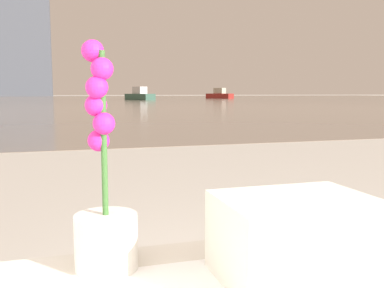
{
  "coord_description": "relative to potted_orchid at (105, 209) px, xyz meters",
  "views": [
    {
      "loc": [
        -0.66,
        0.08,
        0.91
      ],
      "look_at": [
        -0.0,
        2.25,
        0.64
      ],
      "focal_mm": 40.0,
      "sensor_mm": 36.0,
      "label": 1
    }
  ],
  "objects": [
    {
      "name": "skyline_tower_3",
      "position": [
        -8.79,
        117.07,
        22.79
      ],
      "size": [
        13.5,
        10.04,
        46.93
      ],
      "color": "#4C515B",
      "rests_on": "ground_plane"
    },
    {
      "name": "harbor_boat_0",
      "position": [
        9.08,
        50.76,
        -0.1
      ],
      "size": [
        3.22,
        4.5,
        1.61
      ],
      "color": "#335647",
      "rests_on": "harbor_water"
    },
    {
      "name": "harbor_water",
      "position": [
        0.59,
        61.07,
        -0.67
      ],
      "size": [
        180.0,
        110.0,
        0.01
      ],
      "color": "gray",
      "rests_on": "ground_plane"
    },
    {
      "name": "potted_orchid",
      "position": [
        0.0,
        0.0,
        0.0
      ],
      "size": [
        0.13,
        0.13,
        0.46
      ],
      "color": "silver",
      "rests_on": "bathtub"
    },
    {
      "name": "towel_stack",
      "position": [
        0.35,
        -0.15,
        -0.04
      ],
      "size": [
        0.29,
        0.22,
        0.16
      ],
      "color": "silver",
      "rests_on": "bathtub"
    },
    {
      "name": "harbor_boat_2",
      "position": [
        23.23,
        60.91,
        -0.1
      ],
      "size": [
        3.57,
        4.38,
        1.6
      ],
      "color": "maroon",
      "rests_on": "harbor_water"
    }
  ]
}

